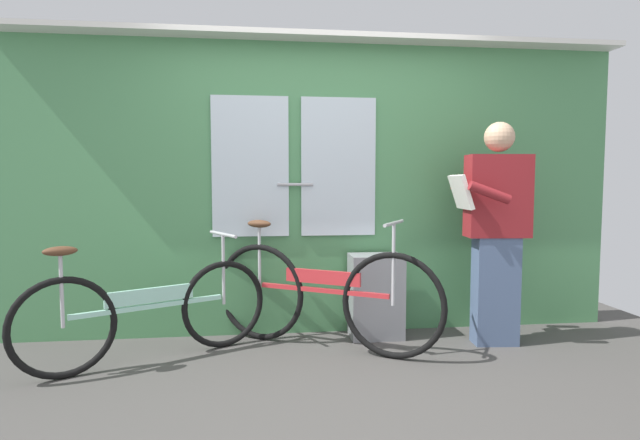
# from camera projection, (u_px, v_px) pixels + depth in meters

# --- Properties ---
(ground_plane) EXTENTS (5.92, 4.22, 0.04)m
(ground_plane) POSITION_uv_depth(u_px,v_px,m) (346.00, 401.00, 2.90)
(ground_plane) COLOR #474442
(train_door_wall) EXTENTS (4.92, 0.28, 2.37)m
(train_door_wall) POSITION_uv_depth(u_px,v_px,m) (318.00, 181.00, 4.10)
(train_door_wall) COLOR #4C8C56
(train_door_wall) RESTS_ON ground_plane
(bicycle_near_door) EXTENTS (1.58, 0.96, 0.96)m
(bicycle_near_door) POSITION_uv_depth(u_px,v_px,m) (322.00, 295.00, 3.73)
(bicycle_near_door) COLOR black
(bicycle_near_door) RESTS_ON ground_plane
(bicycle_leaning_behind) EXTENTS (1.55, 0.87, 0.86)m
(bicycle_leaning_behind) POSITION_uv_depth(u_px,v_px,m) (149.00, 311.00, 3.45)
(bicycle_leaning_behind) COLOR black
(bicycle_leaning_behind) RESTS_ON ground_plane
(passenger_reading_newspaper) EXTENTS (0.59, 0.51, 1.67)m
(passenger_reading_newspaper) POSITION_uv_depth(u_px,v_px,m) (496.00, 228.00, 3.80)
(passenger_reading_newspaper) COLOR slate
(passenger_reading_newspaper) RESTS_ON ground_plane
(trash_bin_by_wall) EXTENTS (0.41, 0.28, 0.66)m
(trash_bin_by_wall) POSITION_uv_depth(u_px,v_px,m) (376.00, 296.00, 4.01)
(trash_bin_by_wall) COLOR gray
(trash_bin_by_wall) RESTS_ON ground_plane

